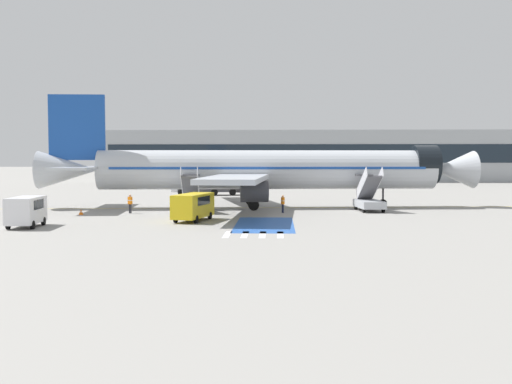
% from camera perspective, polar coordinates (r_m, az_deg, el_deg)
% --- Properties ---
extents(ground_plane, '(600.00, 600.00, 0.00)m').
position_cam_1_polar(ground_plane, '(62.86, 1.89, -1.49)').
color(ground_plane, gray).
extents(apron_leadline_yellow, '(78.57, 7.52, 0.01)m').
position_cam_1_polar(apron_leadline_yellow, '(62.63, 1.14, -1.50)').
color(apron_leadline_yellow, gold).
rests_on(apron_leadline_yellow, ground_plane).
extents(apron_stand_patch_blue, '(4.54, 11.19, 0.01)m').
position_cam_1_polar(apron_stand_patch_blue, '(46.74, 0.82, -3.11)').
color(apron_stand_patch_blue, '#2856A8').
rests_on(apron_stand_patch_blue, ground_plane).
extents(apron_walkway_bar_0, '(0.44, 3.60, 0.01)m').
position_cam_1_polar(apron_walkway_bar_0, '(40.68, -2.76, -4.06)').
color(apron_walkway_bar_0, silver).
rests_on(apron_walkway_bar_0, ground_plane).
extents(apron_walkway_bar_1, '(0.44, 3.60, 0.01)m').
position_cam_1_polar(apron_walkway_bar_1, '(40.59, -1.07, -4.08)').
color(apron_walkway_bar_1, silver).
rests_on(apron_walkway_bar_1, ground_plane).
extents(apron_walkway_bar_2, '(0.44, 3.60, 0.01)m').
position_cam_1_polar(apron_walkway_bar_2, '(40.55, 0.63, -4.08)').
color(apron_walkway_bar_2, silver).
rests_on(apron_walkway_bar_2, ground_plane).
extents(apron_walkway_bar_3, '(0.44, 3.60, 0.01)m').
position_cam_1_polar(apron_walkway_bar_3, '(40.53, 2.33, -4.09)').
color(apron_walkway_bar_3, silver).
rests_on(apron_walkway_bar_3, ground_plane).
extents(airliner, '(45.59, 36.41, 11.66)m').
position_cam_1_polar(airliner, '(62.38, 0.55, 2.13)').
color(airliner, '#B7BCC4').
rests_on(airliner, ground_plane).
extents(boarding_stairs_forward, '(2.64, 5.39, 4.36)m').
position_cam_1_polar(boarding_stairs_forward, '(59.57, 10.73, -0.81)').
color(boarding_stairs_forward, '#ADB2BA').
rests_on(boarding_stairs_forward, ground_plane).
extents(boarding_stairs_aft, '(2.64, 5.39, 4.39)m').
position_cam_1_polar(boarding_stairs_aft, '(57.89, -6.28, -0.88)').
color(boarding_stairs_aft, '#ADB2BA').
rests_on(boarding_stairs_aft, ground_plane).
extents(fuel_tanker, '(10.23, 3.52, 3.20)m').
position_cam_1_polar(fuel_tanker, '(84.16, -4.63, 0.79)').
color(fuel_tanker, '#38383D').
rests_on(fuel_tanker, ground_plane).
extents(service_van_0, '(2.25, 4.40, 2.27)m').
position_cam_1_polar(service_van_0, '(47.98, -21.06, -1.55)').
color(service_van_0, silver).
rests_on(service_van_0, ground_plane).
extents(service_van_1, '(3.02, 5.59, 2.24)m').
position_cam_1_polar(service_van_1, '(49.53, -6.01, -1.22)').
color(service_van_1, yellow).
rests_on(service_van_1, ground_plane).
extents(ground_crew_0, '(0.49, 0.43, 1.79)m').
position_cam_1_polar(ground_crew_0, '(57.44, -11.90, -0.97)').
color(ground_crew_0, '#2D2D33').
rests_on(ground_crew_0, ground_plane).
extents(ground_crew_1, '(0.36, 0.48, 1.69)m').
position_cam_1_polar(ground_crew_1, '(56.82, 2.57, -1.01)').
color(ground_crew_1, '#191E38').
rests_on(ground_crew_1, ground_plane).
extents(traffic_cone_0, '(0.44, 0.44, 0.49)m').
position_cam_1_polar(traffic_cone_0, '(57.13, -16.33, -1.84)').
color(traffic_cone_0, orange).
rests_on(traffic_cone_0, ground_plane).
extents(terminal_building, '(95.85, 12.10, 11.31)m').
position_cam_1_polar(terminal_building, '(135.68, 5.90, 3.41)').
color(terminal_building, '#9EA3A8').
rests_on(terminal_building, ground_plane).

